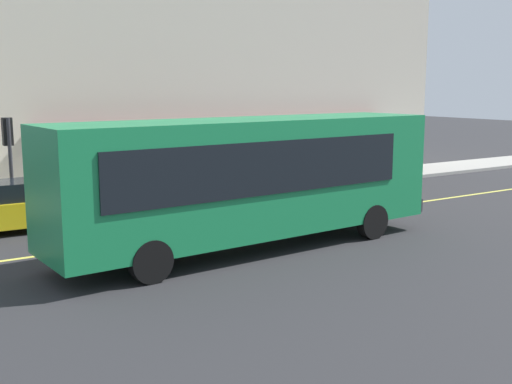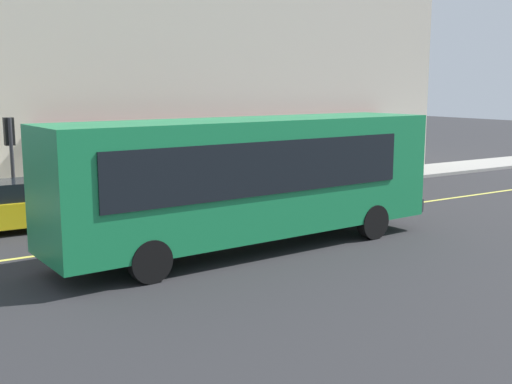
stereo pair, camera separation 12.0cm
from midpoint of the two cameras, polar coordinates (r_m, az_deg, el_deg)
name	(u,v)px [view 1 (the left image)]	position (r m, az deg, el deg)	size (l,w,h in m)	color
ground	(279,222)	(20.30, 1.94, -2.75)	(120.00, 120.00, 0.00)	#28282B
sidewalk	(196,194)	(25.23, -5.65, -0.18)	(80.00, 2.92, 0.15)	#9E9B93
lane_centre_stripe	(279,222)	(20.30, 1.94, -2.74)	(36.00, 0.16, 0.01)	#D8D14C
storefront_building	(185,11)	(31.28, -6.64, 16.02)	(24.18, 9.09, 15.75)	beige
bus	(251,176)	(16.64, -0.65, 1.46)	(11.25, 3.13, 3.50)	#197F47
traffic_light	(8,143)	(21.78, -21.76, 4.16)	(0.30, 0.52, 3.20)	#2D2D33
car_yellow	(13,207)	(20.34, -21.43, -1.26)	(4.34, 1.95, 1.52)	yellow
car_maroon	(201,189)	(22.31, -5.16, 0.28)	(4.33, 1.92, 1.52)	maroon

